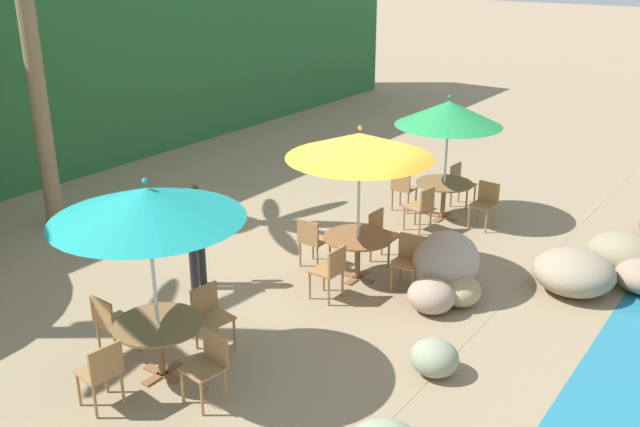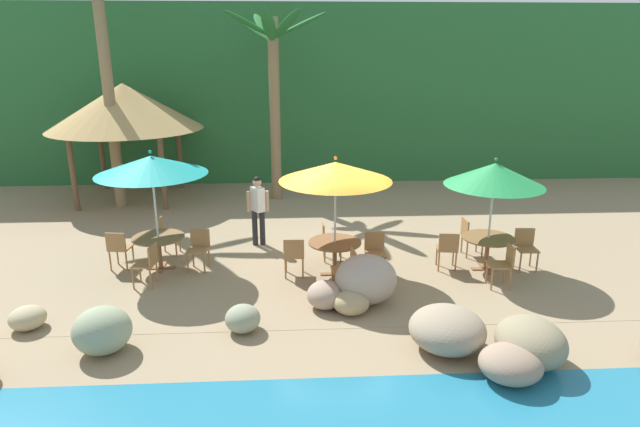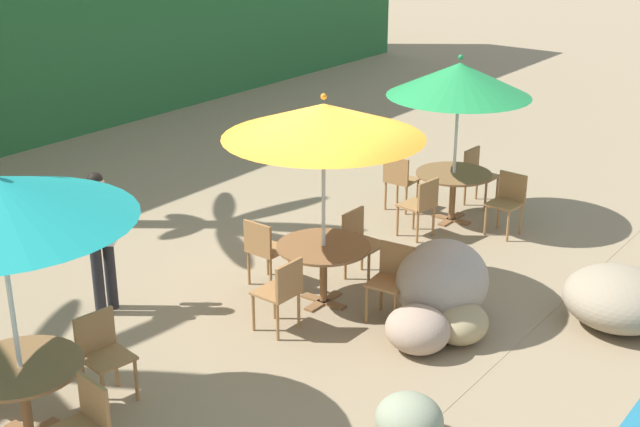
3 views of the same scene
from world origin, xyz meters
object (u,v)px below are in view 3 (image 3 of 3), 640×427
(chair_orange_right, at_px, (392,276))
(chair_orange_inland, at_px, (264,248))
(chair_teal_seaward, at_px, (102,350))
(dining_table_green, at_px, (453,181))
(chair_green_left, at_px, (421,204))
(waiter_in_white, at_px, (100,233))
(umbrella_green, at_px, (459,80))
(chair_green_seaward, at_px, (477,172))
(chair_green_inland, at_px, (399,178))
(chair_orange_left, at_px, (282,290))
(chair_green_right, at_px, (508,199))
(chair_teal_right, at_px, (84,423))
(dining_table_orange, at_px, (324,255))
(dining_table_teal, at_px, (22,378))
(chair_orange_seaward, at_px, (360,239))
(umbrella_orange, at_px, (324,121))

(chair_orange_right, bearing_deg, chair_orange_inland, 98.65)
(chair_teal_seaward, bearing_deg, dining_table_green, -3.71)
(chair_orange_inland, bearing_deg, chair_green_left, -16.49)
(waiter_in_white, bearing_deg, umbrella_green, -19.99)
(chair_green_seaward, relative_size, chair_green_left, 1.00)
(chair_teal_seaward, xyz_separation_m, chair_green_left, (5.30, -0.37, 0.00))
(chair_teal_seaward, bearing_deg, chair_green_inland, 4.24)
(chair_green_inland, bearing_deg, chair_orange_left, -165.97)
(chair_orange_left, height_order, chair_green_inland, same)
(dining_table_green, bearing_deg, chair_orange_inland, 167.15)
(chair_orange_inland, height_order, dining_table_green, chair_orange_inland)
(chair_orange_inland, distance_m, chair_green_right, 3.75)
(chair_teal_right, height_order, chair_orange_inland, same)
(chair_orange_inland, bearing_deg, chair_teal_seaward, -172.57)
(dining_table_orange, xyz_separation_m, chair_orange_left, (-0.85, -0.07, -0.10))
(chair_teal_seaward, relative_size, chair_orange_left, 1.00)
(dining_table_green, bearing_deg, chair_green_right, -87.91)
(chair_orange_left, xyz_separation_m, chair_orange_right, (1.03, -0.77, 0.00))
(dining_table_green, relative_size, chair_green_right, 1.26)
(dining_table_teal, distance_m, chair_green_inland, 6.90)
(chair_orange_seaward, distance_m, chair_green_right, 2.59)
(umbrella_orange, relative_size, chair_green_inland, 2.92)
(chair_orange_seaward, distance_m, umbrella_green, 2.90)
(chair_teal_seaward, bearing_deg, waiter_in_white, 49.62)
(chair_green_seaward, bearing_deg, waiter_in_white, 163.23)
(dining_table_green, xyz_separation_m, chair_green_inland, (-0.12, 0.85, -0.10))
(umbrella_orange, height_order, chair_green_seaward, umbrella_orange)
(chair_teal_right, xyz_separation_m, dining_table_green, (7.03, 0.42, 0.10))
(umbrella_orange, bearing_deg, chair_orange_right, -77.84)
(umbrella_green, bearing_deg, chair_teal_right, -176.59)
(dining_table_orange, bearing_deg, dining_table_teal, 172.03)
(chair_orange_seaward, bearing_deg, chair_green_right, -18.89)
(dining_table_orange, xyz_separation_m, chair_orange_right, (0.18, -0.84, -0.10))
(dining_table_orange, height_order, chair_orange_inland, chair_orange_inland)
(chair_teal_seaward, bearing_deg, chair_green_seaward, -2.83)
(chair_green_right, distance_m, waiter_in_white, 5.67)
(umbrella_green, distance_m, waiter_in_white, 5.39)
(chair_green_left, bearing_deg, chair_orange_seaward, -178.50)
(chair_green_left, relative_size, chair_green_right, 1.00)
(umbrella_green, xyz_separation_m, chair_green_seaward, (0.85, 0.05, -1.59))
(chair_orange_seaward, bearing_deg, chair_teal_right, -174.99)
(chair_orange_left, distance_m, chair_green_seaward, 4.98)
(chair_orange_seaward, height_order, chair_orange_left, same)
(chair_orange_left, height_order, chair_green_left, same)
(chair_green_left, bearing_deg, dining_table_orange, -177.32)
(chair_orange_seaward, xyz_separation_m, chair_green_seaward, (3.27, 0.07, 0.00))
(chair_green_inland, bearing_deg, chair_green_right, -84.88)
(chair_orange_seaward, bearing_deg, chair_green_left, 1.50)
(chair_orange_inland, relative_size, chair_orange_right, 1.00)
(dining_table_orange, bearing_deg, chair_teal_seaward, 170.43)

